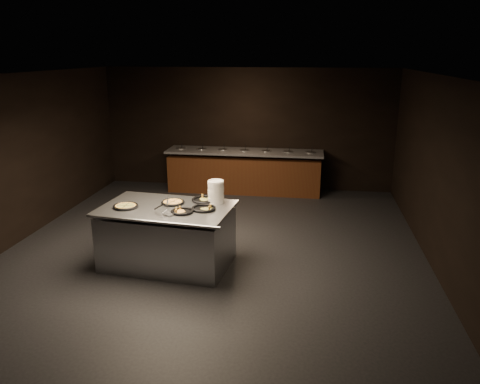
{
  "coord_description": "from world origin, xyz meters",
  "views": [
    {
      "loc": [
        1.55,
        -7.19,
        3.23
      ],
      "look_at": [
        0.4,
        0.3,
        0.96
      ],
      "focal_mm": 35.0,
      "sensor_mm": 36.0,
      "label": 1
    }
  ],
  "objects_px": {
    "plate_stack": "(216,192)",
    "pan_veggie_whole": "(126,206)",
    "pan_cheese_whole": "(173,202)",
    "serving_counter": "(168,237)"
  },
  "relations": [
    {
      "from": "pan_cheese_whole",
      "to": "plate_stack",
      "type": "bearing_deg",
      "value": 13.51
    },
    {
      "from": "serving_counter",
      "to": "pan_veggie_whole",
      "type": "height_order",
      "value": "pan_veggie_whole"
    },
    {
      "from": "plate_stack",
      "to": "pan_veggie_whole",
      "type": "relative_size",
      "value": 0.92
    },
    {
      "from": "serving_counter",
      "to": "pan_cheese_whole",
      "type": "xyz_separation_m",
      "value": [
        0.05,
        0.18,
        0.52
      ]
    },
    {
      "from": "pan_veggie_whole",
      "to": "pan_cheese_whole",
      "type": "xyz_separation_m",
      "value": [
        0.66,
        0.3,
        -0.0
      ]
    },
    {
      "from": "plate_stack",
      "to": "pan_veggie_whole",
      "type": "xyz_separation_m",
      "value": [
        -1.32,
        -0.46,
        -0.16
      ]
    },
    {
      "from": "plate_stack",
      "to": "pan_cheese_whole",
      "type": "relative_size",
      "value": 0.96
    },
    {
      "from": "pan_veggie_whole",
      "to": "pan_cheese_whole",
      "type": "height_order",
      "value": "same"
    },
    {
      "from": "serving_counter",
      "to": "plate_stack",
      "type": "distance_m",
      "value": 1.04
    },
    {
      "from": "serving_counter",
      "to": "pan_cheese_whole",
      "type": "distance_m",
      "value": 0.55
    }
  ]
}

